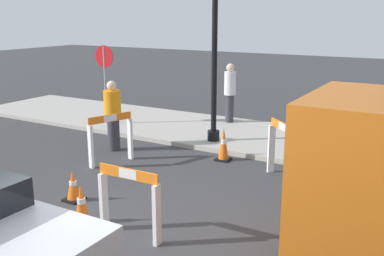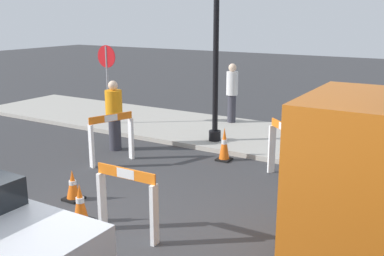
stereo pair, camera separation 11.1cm
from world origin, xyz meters
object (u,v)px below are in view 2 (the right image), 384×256
Objects in this scene: stop_sign at (107,71)px; person_pedestrian at (232,91)px; person_worker at (114,114)px; streetlamp_post at (217,1)px.

stop_sign is 1.31× the size of person_pedestrian.
person_pedestrian reaches higher than person_worker.
person_worker is (1.56, -1.58, -0.69)m from stop_sign.
person_worker is at bearing 37.97° from person_pedestrian.
stop_sign is at bearing 1.62° from person_pedestrian.
streetlamp_post is 3.12× the size of person_worker.
person_pedestrian is at bearing -146.97° from stop_sign.
person_worker is (-1.78, -1.54, -2.49)m from streetlamp_post.
stop_sign reaches higher than person_worker.
person_worker is 3.68m from person_pedestrian.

